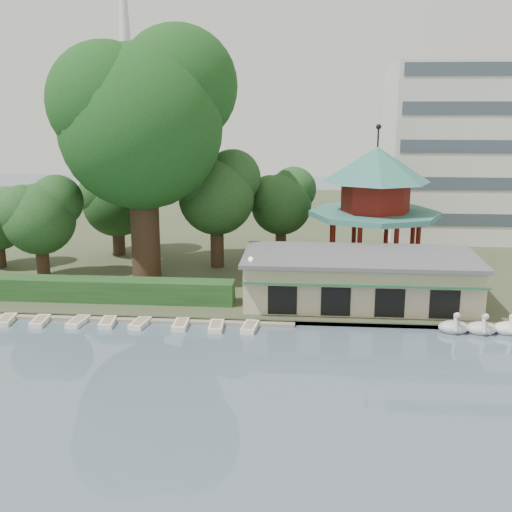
# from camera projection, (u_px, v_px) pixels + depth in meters

# --- Properties ---
(ground_plane) EXTENTS (220.00, 220.00, 0.00)m
(ground_plane) POSITION_uv_depth(u_px,v_px,m) (184.00, 440.00, 31.65)
(ground_plane) COLOR slate
(ground_plane) RESTS_ON ground
(shore) EXTENTS (220.00, 70.00, 0.40)m
(shore) POSITION_uv_depth(u_px,v_px,m) (263.00, 229.00, 81.91)
(shore) COLOR #424930
(shore) RESTS_ON ground
(embankment) EXTENTS (220.00, 0.60, 0.30)m
(embankment) POSITION_uv_depth(u_px,v_px,m) (229.00, 320.00, 48.35)
(embankment) COLOR gray
(embankment) RESTS_ON ground
(dock) EXTENTS (34.00, 1.60, 0.24)m
(dock) POSITION_uv_depth(u_px,v_px,m) (74.00, 316.00, 49.26)
(dock) COLOR gray
(dock) RESTS_ON ground
(boathouse) EXTENTS (18.60, 9.39, 3.90)m
(boathouse) POSITION_uv_depth(u_px,v_px,m) (359.00, 278.00, 51.51)
(boathouse) COLOR #BDAD8F
(boathouse) RESTS_ON shore
(pavilion) EXTENTS (12.40, 12.40, 13.50)m
(pavilion) POSITION_uv_depth(u_px,v_px,m) (375.00, 197.00, 59.82)
(pavilion) COLOR #BDAD8F
(pavilion) RESTS_ON shore
(broadcast_tower) EXTENTS (8.00, 8.00, 96.00)m
(broadcast_tower) POSITION_uv_depth(u_px,v_px,m) (125.00, 27.00, 162.45)
(broadcast_tower) COLOR silver
(broadcast_tower) RESTS_ON ground
(hedge) EXTENTS (30.00, 2.00, 1.80)m
(hedge) POSITION_uv_depth(u_px,v_px,m) (52.00, 288.00, 52.42)
(hedge) COLOR #234C20
(hedge) RESTS_ON shore
(lamp_post) EXTENTS (0.36, 0.36, 4.28)m
(lamp_post) POSITION_uv_depth(u_px,v_px,m) (251.00, 274.00, 49.11)
(lamp_post) COLOR black
(lamp_post) RESTS_ON shore
(big_tree) EXTENTS (15.94, 14.85, 22.52)m
(big_tree) POSITION_uv_depth(u_px,v_px,m) (143.00, 114.00, 56.08)
(big_tree) COLOR #3A281C
(big_tree) RESTS_ON shore
(small_trees) EXTENTS (39.79, 16.91, 11.33)m
(small_trees) POSITION_uv_depth(u_px,v_px,m) (114.00, 205.00, 61.82)
(small_trees) COLOR #3A281C
(small_trees) RESTS_ON shore
(moored_rowboats) EXTENTS (30.16, 2.68, 0.36)m
(moored_rowboats) POSITION_uv_depth(u_px,v_px,m) (58.00, 321.00, 48.00)
(moored_rowboats) COLOR white
(moored_rowboats) RESTS_ON ground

